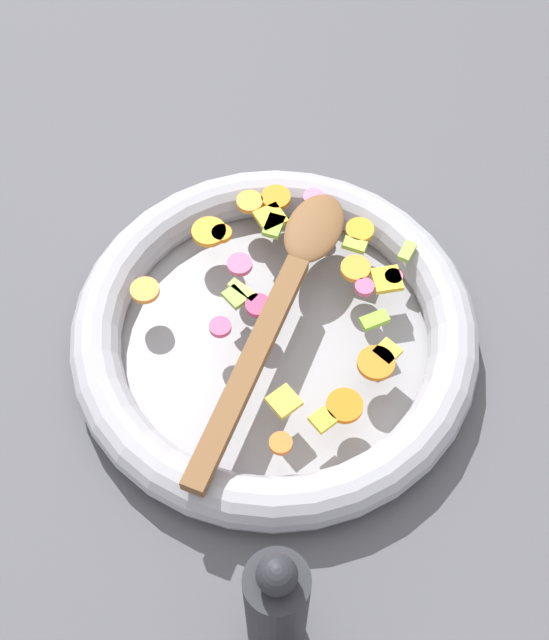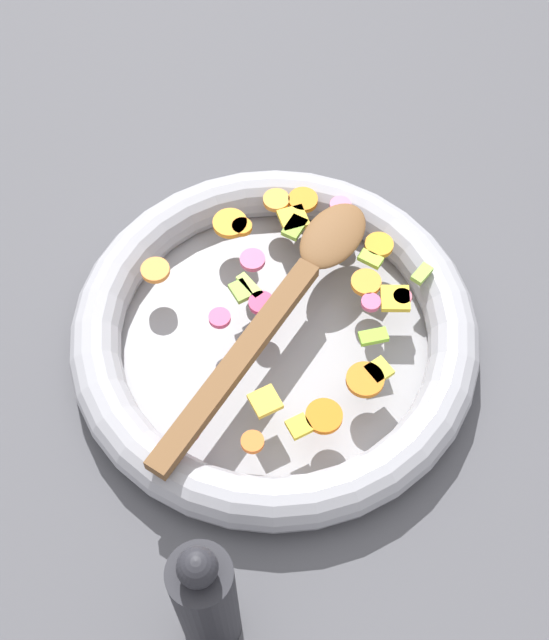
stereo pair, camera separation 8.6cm
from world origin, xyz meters
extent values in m
plane|color=#4C4C51|center=(0.00, 0.00, 0.00)|extent=(4.00, 4.00, 0.00)
cylinder|color=gray|center=(0.00, 0.00, 0.01)|extent=(0.35, 0.35, 0.01)
torus|color=#9E9EA5|center=(0.00, 0.00, 0.03)|extent=(0.40, 0.40, 0.05)
cylinder|color=orange|center=(0.14, -0.03, 0.05)|extent=(0.04, 0.04, 0.01)
cylinder|color=orange|center=(0.08, 0.11, 0.05)|extent=(0.04, 0.04, 0.01)
cylinder|color=orange|center=(-0.11, -0.02, 0.05)|extent=(0.04, 0.04, 0.01)
cylinder|color=orange|center=(0.07, -0.12, 0.05)|extent=(0.03, 0.03, 0.01)
cylinder|color=orange|center=(0.02, -0.10, 0.05)|extent=(0.04, 0.04, 0.01)
cylinder|color=orange|center=(-0.08, -0.07, 0.05)|extent=(0.05, 0.05, 0.01)
cylinder|color=orange|center=(0.11, 0.01, 0.05)|extent=(0.03, 0.03, 0.01)
cylinder|color=orange|center=(-0.12, 0.04, 0.05)|extent=(0.03, 0.03, 0.01)
cylinder|color=orange|center=(0.14, -0.06, 0.05)|extent=(0.04, 0.04, 0.01)
cylinder|color=orange|center=(0.12, 0.02, 0.05)|extent=(0.05, 0.05, 0.01)
cube|color=#8BBB46|center=(0.04, 0.03, 0.05)|extent=(0.03, 0.02, 0.01)
cube|color=#ABD257|center=(0.04, 0.02, 0.05)|extent=(0.03, 0.02, 0.01)
cube|color=#87C232|center=(-0.04, -0.09, 0.05)|extent=(0.01, 0.03, 0.01)
cube|color=#91BD48|center=(0.02, -0.15, 0.05)|extent=(0.02, 0.03, 0.01)
cube|color=#86B437|center=(0.10, -0.04, 0.05)|extent=(0.03, 0.03, 0.01)
cube|color=#98CB3E|center=(0.05, -0.11, 0.05)|extent=(0.03, 0.03, 0.01)
cylinder|color=#D9517D|center=(0.00, -0.10, 0.05)|extent=(0.03, 0.03, 0.01)
cylinder|color=#E6596D|center=(0.00, -0.13, 0.05)|extent=(0.02, 0.02, 0.01)
cylinder|color=#F0668B|center=(0.12, -0.09, 0.05)|extent=(0.02, 0.02, 0.01)
cylinder|color=#C53361|center=(0.02, 0.01, 0.05)|extent=(0.03, 0.03, 0.01)
cylinder|color=#D34E7A|center=(0.07, 0.01, 0.05)|extent=(0.03, 0.03, 0.01)
cylinder|color=#D94472|center=(0.01, 0.05, 0.05)|extent=(0.02, 0.02, 0.01)
cylinder|color=#D23C68|center=(-0.10, 0.10, 0.05)|extent=(0.03, 0.03, 0.01)
cube|color=yellow|center=(0.00, -0.12, 0.05)|extent=(0.03, 0.03, 0.01)
cube|color=gold|center=(-0.07, -0.08, 0.05)|extent=(0.03, 0.03, 0.01)
cube|color=gold|center=(0.11, -0.04, 0.05)|extent=(0.03, 0.03, 0.01)
cube|color=yellow|center=(-0.12, 0.00, 0.05)|extent=(0.02, 0.02, 0.01)
cube|color=yellow|center=(-0.09, 0.03, 0.05)|extent=(0.03, 0.03, 0.01)
cube|color=brown|center=(-0.05, 0.04, 0.06)|extent=(0.20, 0.19, 0.01)
ellipsoid|color=brown|center=(0.08, -0.08, 0.06)|extent=(0.10, 0.10, 0.01)
cylinder|color=#232328|center=(-0.26, 0.10, 0.08)|extent=(0.05, 0.05, 0.17)
sphere|color=#232328|center=(-0.26, 0.10, 0.18)|extent=(0.03, 0.03, 0.03)
camera|label=1|loc=(-0.41, 0.17, 0.78)|focal=50.00mm
camera|label=2|loc=(-0.44, 0.08, 0.78)|focal=50.00mm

